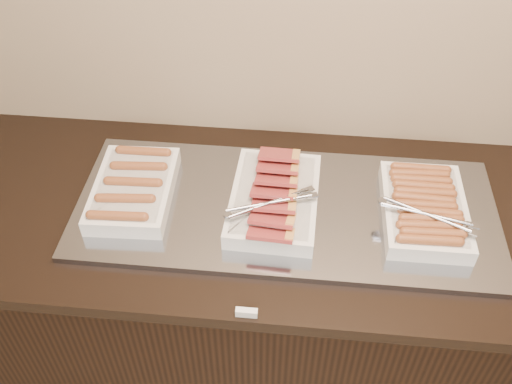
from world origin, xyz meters
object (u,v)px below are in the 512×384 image
dish_left (134,189)px  dish_right (425,209)px  counter (275,301)px  dish_center (274,199)px  warming_tray (286,209)px

dish_left → dish_right: 0.82m
dish_left → counter: bearing=-2.2°
counter → dish_right: bearing=-0.6°
dish_left → dish_right: bearing=-2.5°
dish_right → dish_center: bearing=179.7°
warming_tray → dish_left: size_ratio=3.55×
dish_left → dish_center: dish_center is taller
counter → dish_left: 0.65m
warming_tray → dish_center: bearing=-173.3°
dish_right → counter: bearing=179.1°
dish_left → dish_center: 0.41m
dish_center → warming_tray: bearing=8.6°
warming_tray → dish_right: (0.38, -0.00, 0.05)m
counter → dish_center: (-0.01, -0.00, 0.50)m
warming_tray → dish_right: 0.39m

